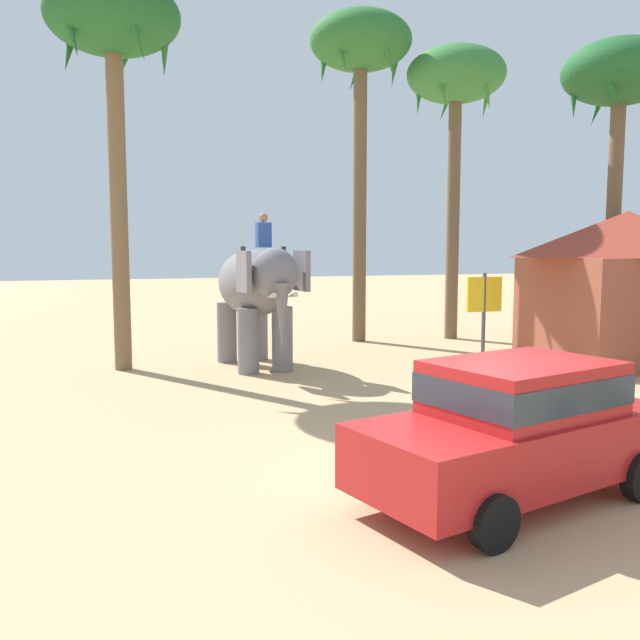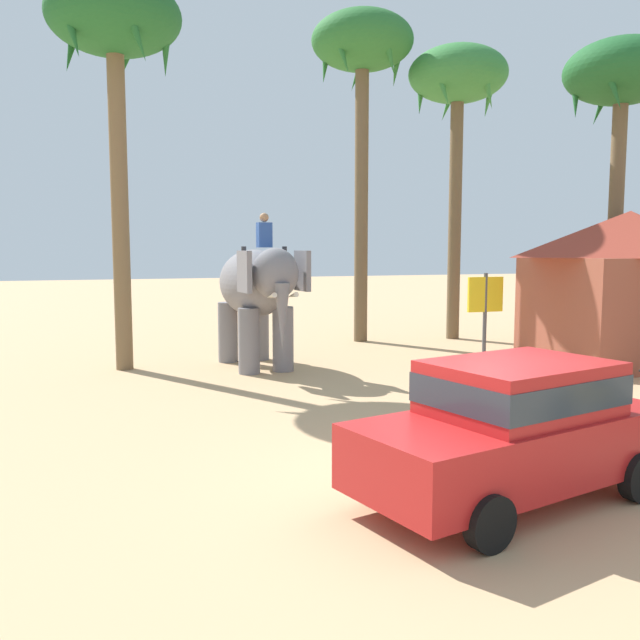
{
  "view_description": "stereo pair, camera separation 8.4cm",
  "coord_description": "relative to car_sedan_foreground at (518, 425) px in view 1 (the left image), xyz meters",
  "views": [
    {
      "loc": [
        -4.33,
        -7.39,
        3.06
      ],
      "look_at": [
        0.05,
        5.48,
        1.6
      ],
      "focal_mm": 38.12,
      "sensor_mm": 36.0,
      "label": 1
    },
    {
      "loc": [
        -4.25,
        -7.41,
        3.06
      ],
      "look_at": [
        0.05,
        5.48,
        1.6
      ],
      "focal_mm": 38.12,
      "sensor_mm": 36.0,
      "label": 2
    }
  ],
  "objects": [
    {
      "name": "ground_plane",
      "position": [
        -0.51,
        0.58,
        -0.93
      ],
      "size": [
        120.0,
        120.0,
        0.0
      ],
      "primitive_type": "plane",
      "color": "tan"
    },
    {
      "name": "car_sedan_foreground",
      "position": [
        0.0,
        0.0,
        0.0
      ],
      "size": [
        4.39,
        2.66,
        1.7
      ],
      "color": "red",
      "rests_on": "ground"
    },
    {
      "name": "elephant_with_mahout",
      "position": [
        -0.86,
        9.87,
        1.06
      ],
      "size": [
        1.88,
        3.94,
        3.88
      ],
      "color": "slate",
      "rests_on": "ground"
    },
    {
      "name": "palm_tree_behind_elephant",
      "position": [
        6.65,
        13.27,
        7.36
      ],
      "size": [
        3.2,
        3.2,
        9.53
      ],
      "color": "brown",
      "rests_on": "ground"
    },
    {
      "name": "palm_tree_near_hut",
      "position": [
        3.46,
        13.63,
        8.13
      ],
      "size": [
        3.2,
        3.2,
        10.38
      ],
      "color": "brown",
      "rests_on": "ground"
    },
    {
      "name": "palm_tree_left_of_road",
      "position": [
        -4.09,
        10.73,
        7.28
      ],
      "size": [
        3.2,
        3.2,
        9.44
      ],
      "color": "brown",
      "rests_on": "ground"
    },
    {
      "name": "palm_tree_far_back",
      "position": [
        9.44,
        9.07,
        6.72
      ],
      "size": [
        3.2,
        3.2,
        8.84
      ],
      "color": "brown",
      "rests_on": "ground"
    },
    {
      "name": "roadside_hut",
      "position": [
        8.53,
        7.51,
        1.2
      ],
      "size": [
        5.17,
        4.4,
        4.0
      ],
      "color": "#994C38",
      "rests_on": "ground"
    },
    {
      "name": "signboard_yellow",
      "position": [
        4.8,
        8.36,
        0.76
      ],
      "size": [
        1.0,
        0.1,
        2.4
      ],
      "color": "#4C4C51",
      "rests_on": "ground"
    }
  ]
}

